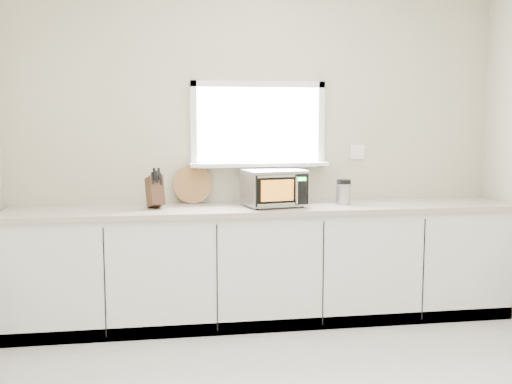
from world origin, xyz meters
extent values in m
cube|color=#B3AB8E|center=(0.00, 2.00, 1.35)|extent=(4.00, 0.02, 2.70)
cube|color=white|center=(0.00, 1.99, 1.55)|extent=(1.00, 0.02, 0.60)
cube|color=white|center=(0.00, 1.92, 1.23)|extent=(1.12, 0.16, 0.03)
cube|color=white|center=(0.00, 1.97, 1.88)|extent=(1.10, 0.04, 0.05)
cube|color=white|center=(0.00, 1.97, 1.23)|extent=(1.10, 0.04, 0.05)
cube|color=white|center=(-0.53, 1.97, 1.55)|extent=(0.05, 0.04, 0.70)
cube|color=white|center=(0.53, 1.97, 1.55)|extent=(0.05, 0.04, 0.70)
cube|color=white|center=(0.85, 1.99, 1.32)|extent=(0.12, 0.01, 0.12)
cube|color=silver|center=(0.00, 1.70, 0.44)|extent=(3.92, 0.60, 0.88)
cube|color=#B7A597|center=(0.00, 1.69, 0.90)|extent=(3.92, 0.64, 0.04)
cylinder|color=black|center=(-0.08, 1.50, 0.93)|extent=(0.02, 0.02, 0.01)
cylinder|color=black|center=(-0.14, 1.76, 0.93)|extent=(0.02, 0.02, 0.01)
cylinder|color=black|center=(0.28, 1.57, 0.93)|extent=(0.02, 0.02, 0.01)
cylinder|color=black|center=(0.23, 1.83, 0.93)|extent=(0.02, 0.02, 0.01)
cube|color=#AAADB2|center=(0.07, 1.67, 1.07)|extent=(0.50, 0.41, 0.26)
cube|color=black|center=(0.11, 1.50, 1.07)|extent=(0.42, 0.09, 0.23)
cube|color=orange|center=(0.06, 1.48, 1.07)|extent=(0.26, 0.05, 0.16)
cylinder|color=silver|center=(0.21, 1.49, 1.07)|extent=(0.02, 0.02, 0.21)
cube|color=black|center=(0.25, 1.52, 1.07)|extent=(0.10, 0.03, 0.23)
cube|color=#19FF33|center=(0.25, 1.52, 1.14)|extent=(0.07, 0.02, 0.02)
cube|color=silver|center=(0.07, 1.67, 1.20)|extent=(0.50, 0.41, 0.01)
cube|color=#402817|center=(-0.84, 1.72, 1.05)|extent=(0.16, 0.23, 0.26)
cube|color=black|center=(-0.85, 1.66, 1.15)|extent=(0.03, 0.05, 0.09)
cube|color=black|center=(-0.82, 1.67, 1.16)|extent=(0.03, 0.05, 0.09)
cube|color=black|center=(-0.80, 1.68, 1.14)|extent=(0.03, 0.05, 0.09)
cube|color=black|center=(-0.84, 1.67, 1.18)|extent=(0.03, 0.05, 0.09)
cube|color=black|center=(-0.80, 1.68, 1.18)|extent=(0.03, 0.05, 0.09)
cylinder|color=brown|center=(-0.54, 1.94, 1.08)|extent=(0.31, 0.07, 0.31)
cylinder|color=#AAADB2|center=(0.64, 1.69, 1.00)|extent=(0.15, 0.15, 0.16)
cylinder|color=black|center=(0.64, 1.69, 1.10)|extent=(0.14, 0.14, 0.04)
camera|label=1|loc=(-0.80, -2.85, 1.58)|focal=42.00mm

